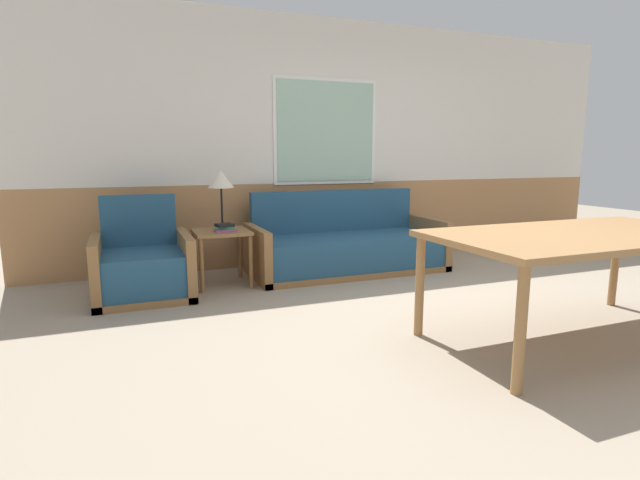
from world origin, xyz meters
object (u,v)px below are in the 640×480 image
object	(u,v)px
couch	(347,248)
armchair	(143,268)
side_table	(221,240)
table_lamp	(221,181)
dining_table	(583,241)

from	to	relation	value
couch	armchair	xyz separation A→B (m)	(-2.05, -0.21, 0.01)
side_table	table_lamp	distance (m)	0.56
couch	dining_table	distance (m)	2.49
armchair	table_lamp	world-z (taller)	table_lamp
table_lamp	dining_table	size ratio (longest dim) A/B	0.28
couch	side_table	size ratio (longest dim) A/B	3.91
side_table	table_lamp	bearing A→B (deg)	70.40
armchair	table_lamp	bearing A→B (deg)	16.97
side_table	dining_table	bearing A→B (deg)	-50.28
armchair	side_table	size ratio (longest dim) A/B	1.65
couch	table_lamp	distance (m)	1.50
armchair	side_table	world-z (taller)	armchair
armchair	table_lamp	distance (m)	1.07
armchair	dining_table	distance (m)	3.43
armchair	side_table	xyz separation A→B (m)	(0.71, 0.14, 0.18)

